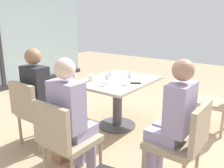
{
  "coord_description": "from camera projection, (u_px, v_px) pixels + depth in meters",
  "views": [
    {
      "loc": [
        -2.76,
        -1.95,
        1.61
      ],
      "look_at": [
        0.0,
        0.1,
        0.65
      ],
      "focal_mm": 38.4,
      "sensor_mm": 36.0,
      "label": 1
    }
  ],
  "objects": [
    {
      "name": "wine_glass_3",
      "position": [
        110.0,
        73.0,
        3.32
      ],
      "size": [
        0.07,
        0.07,
        0.18
      ],
      "color": "silver",
      "rests_on": "dining_table_main"
    },
    {
      "name": "dining_table_main",
      "position": [
        117.0,
        92.0,
        3.54
      ],
      "size": [
        1.17,
        0.9,
        0.73
      ],
      "color": "#BCB29E",
      "rests_on": "ground_plane"
    },
    {
      "name": "chair_front_right",
      "position": [
        220.0,
        99.0,
        3.39
      ],
      "size": [
        0.46,
        0.5,
        0.87
      ],
      "color": "tan",
      "rests_on": "ground_plane"
    },
    {
      "name": "chair_side_end",
      "position": [
        64.0,
        137.0,
        2.31
      ],
      "size": [
        0.5,
        0.46,
        0.87
      ],
      "color": "tan",
      "rests_on": "ground_plane"
    },
    {
      "name": "cell_phone_on_table",
      "position": [
        135.0,
        83.0,
        3.3
      ],
      "size": [
        0.14,
        0.16,
        0.01
      ],
      "primitive_type": "cube",
      "rotation": [
        0.0,
        0.0,
        0.61
      ],
      "color": "black",
      "rests_on": "dining_table_main"
    },
    {
      "name": "person_side_end",
      "position": [
        72.0,
        114.0,
        2.34
      ],
      "size": [
        0.39,
        0.34,
        1.26
      ],
      "color": "#9E93B7",
      "rests_on": "ground_plane"
    },
    {
      "name": "chair_far_left",
      "position": [
        34.0,
        109.0,
        3.0
      ],
      "size": [
        0.5,
        0.46,
        0.87
      ],
      "color": "tan",
      "rests_on": "ground_plane"
    },
    {
      "name": "person_far_left",
      "position": [
        40.0,
        92.0,
        3.02
      ],
      "size": [
        0.39,
        0.34,
        1.26
      ],
      "color": "#28282D",
      "rests_on": "ground_plane"
    },
    {
      "name": "ground_plane",
      "position": [
        117.0,
        126.0,
        3.69
      ],
      "size": [
        12.0,
        12.0,
        0.0
      ],
      "primitive_type": "plane",
      "color": "tan"
    },
    {
      "name": "wine_glass_1",
      "position": [
        129.0,
        75.0,
        3.21
      ],
      "size": [
        0.07,
        0.07,
        0.18
      ],
      "color": "silver",
      "rests_on": "dining_table_main"
    },
    {
      "name": "wine_glass_0",
      "position": [
        107.0,
        76.0,
        3.16
      ],
      "size": [
        0.07,
        0.07,
        0.18
      ],
      "color": "silver",
      "rests_on": "dining_table_main"
    },
    {
      "name": "person_front_left",
      "position": [
        173.0,
        117.0,
        2.27
      ],
      "size": [
        0.34,
        0.39,
        1.26
      ],
      "color": "#9E93B7",
      "rests_on": "ground_plane"
    },
    {
      "name": "chair_front_left",
      "position": [
        183.0,
        139.0,
        2.26
      ],
      "size": [
        0.46,
        0.5,
        0.87
      ],
      "color": "tan",
      "rests_on": "ground_plane"
    },
    {
      "name": "wine_glass_2",
      "position": [
        74.0,
        74.0,
        3.27
      ],
      "size": [
        0.07,
        0.07,
        0.18
      ],
      "color": "silver",
      "rests_on": "dining_table_main"
    },
    {
      "name": "coffee_cup",
      "position": [
        91.0,
        78.0,
        3.42
      ],
      "size": [
        0.08,
        0.08,
        0.09
      ],
      "primitive_type": "cylinder",
      "color": "white",
      "rests_on": "dining_table_main"
    },
    {
      "name": "handbag_0",
      "position": [
        65.0,
        146.0,
        2.82
      ],
      "size": [
        0.31,
        0.18,
        0.28
      ],
      "primitive_type": "cube",
      "rotation": [
        0.0,
        0.0,
        -0.07
      ],
      "color": "#A3704C",
      "rests_on": "ground_plane"
    }
  ]
}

